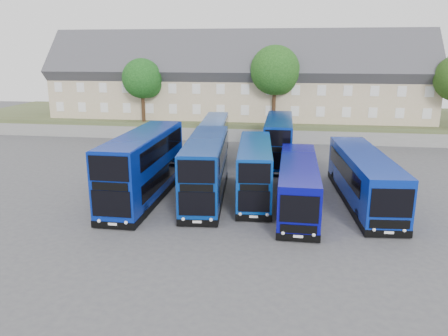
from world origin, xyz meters
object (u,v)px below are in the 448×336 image
dd_front_left (144,167)px  coach_east_a (298,185)px  tree_west (143,80)px  dd_front_mid (206,170)px  tree_mid (276,72)px

dd_front_left → coach_east_a: size_ratio=1.01×
coach_east_a → tree_west: 30.02m
dd_front_left → dd_front_mid: 4.49m
dd_front_left → tree_west: (-7.41, 22.79, 4.70)m
dd_front_mid → tree_west: bearing=113.2°
coach_east_a → tree_mid: tree_mid is taller
dd_front_left → tree_mid: 25.48m
coach_east_a → tree_mid: 24.56m
dd_front_mid → tree_mid: 23.78m
dd_front_left → tree_mid: size_ratio=1.31×
tree_west → tree_mid: 16.04m
tree_west → tree_mid: size_ratio=0.83×
dd_front_left → tree_west: tree_west is taller
tree_mid → tree_west: bearing=-178.2°
dd_front_mid → tree_west: 25.60m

